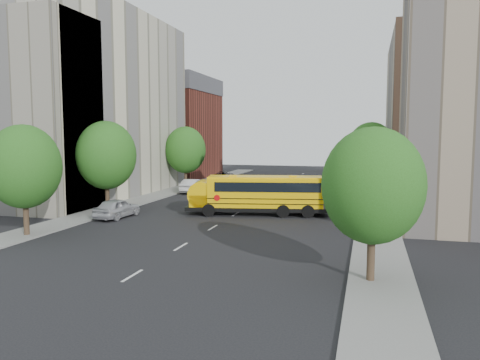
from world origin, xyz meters
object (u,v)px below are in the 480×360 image
at_px(safari_truck, 315,190).
at_px(parked_car_2, 224,176).
at_px(street_tree_4, 371,149).
at_px(parked_car_1, 193,186).
at_px(street_tree_3, 373,186).
at_px(school_bus, 255,193).
at_px(street_tree_2, 185,150).
at_px(street_tree_5, 371,149).
at_px(street_tree_1, 106,155).
at_px(street_tree_0, 24,167).
at_px(parked_car_5, 359,178).
at_px(parked_car_0, 117,208).

xyz_separation_m(safari_truck, parked_car_2, (-15.42, 19.49, -0.67)).
distance_m(street_tree_4, parked_car_1, 20.51).
distance_m(street_tree_3, street_tree_4, 32.01).
bearing_deg(school_bus, street_tree_2, 117.83).
xyz_separation_m(street_tree_2, street_tree_5, (22.00, 12.00, -0.12)).
height_order(street_tree_1, street_tree_3, street_tree_1).
xyz_separation_m(street_tree_0, street_tree_5, (22.00, 40.00, 0.06)).
relative_size(street_tree_1, street_tree_2, 1.03).
distance_m(street_tree_2, street_tree_5, 25.06).
height_order(school_bus, parked_car_1, school_bus).
height_order(street_tree_1, school_bus, street_tree_1).
bearing_deg(street_tree_4, street_tree_3, -90.00).
bearing_deg(safari_truck, parked_car_5, 64.65).
height_order(street_tree_3, parked_car_0, street_tree_3).
relative_size(street_tree_0, street_tree_1, 0.94).
height_order(street_tree_3, school_bus, street_tree_3).
bearing_deg(school_bus, street_tree_3, -71.09).
bearing_deg(parked_car_5, safari_truck, -96.05).
height_order(street_tree_5, parked_car_2, street_tree_5).
bearing_deg(street_tree_5, street_tree_4, -90.00).
distance_m(street_tree_5, safari_truck, 21.02).
distance_m(street_tree_1, parked_car_5, 37.37).
xyz_separation_m(street_tree_0, parked_car_1, (2.20, 24.77, -3.84)).
height_order(street_tree_2, parked_car_0, street_tree_2).
bearing_deg(safari_truck, parked_car_1, 146.45).
xyz_separation_m(street_tree_5, school_bus, (-9.32, -27.78, -2.84)).
bearing_deg(parked_car_5, street_tree_5, -28.11).
xyz_separation_m(street_tree_5, parked_car_1, (-19.80, -15.23, -3.91)).
bearing_deg(parked_car_0, parked_car_1, -86.56).
relative_size(street_tree_4, street_tree_5, 1.08).
bearing_deg(school_bus, street_tree_1, 178.98).
bearing_deg(parked_car_1, street_tree_5, -144.71).
distance_m(parked_car_0, parked_car_1, 16.98).
xyz_separation_m(street_tree_3, school_bus, (-9.32, 16.22, -2.59)).
bearing_deg(street_tree_1, parked_car_5, 56.30).
bearing_deg(parked_car_2, parked_car_5, 179.12).
bearing_deg(parked_car_0, street_tree_4, -130.99).
bearing_deg(street_tree_5, street_tree_0, -118.81).
height_order(street_tree_0, parked_car_0, street_tree_0).
xyz_separation_m(street_tree_4, safari_truck, (-5.18, -8.10, -3.71)).
bearing_deg(parked_car_2, street_tree_4, 145.74).
bearing_deg(street_tree_2, parked_car_1, -55.71).
distance_m(street_tree_2, parked_car_0, 20.72).
relative_size(parked_car_0, parked_car_2, 0.94).
bearing_deg(parked_car_1, safari_truck, 159.30).
xyz_separation_m(school_bus, parked_car_5, (7.92, 28.66, -1.20)).
bearing_deg(street_tree_1, school_bus, 9.94).
distance_m(street_tree_5, parked_car_5, 4.37).
relative_size(street_tree_5, school_bus, 0.62).
distance_m(street_tree_3, parked_car_5, 45.07).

